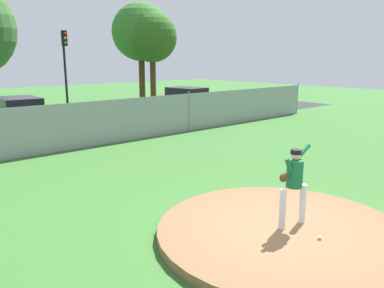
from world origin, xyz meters
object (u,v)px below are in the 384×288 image
Objects in this scene: pitcher_youth at (294,179)px; baseball at (320,237)px; traffic_light_far at (65,59)px; parked_car_charcoal at (20,118)px; parked_car_red at (187,101)px.

baseball is at bearing -99.83° from pitcher_youth.
baseball is 20.26m from traffic_light_far.
parked_car_charcoal is (-0.52, 14.82, 0.62)m from baseball.
pitcher_youth is 0.39× the size of parked_car_charcoal.
traffic_light_far is at bearing 78.68° from baseball.
traffic_light_far is (4.44, 4.78, 2.65)m from parked_car_charcoal.
traffic_light_far reaches higher than pitcher_youth.
parked_car_red is at bearing 4.35° from parked_car_charcoal.
parked_car_charcoal is at bearing -132.88° from traffic_light_far.
pitcher_youth is 1.18m from baseball.
traffic_light_far reaches higher than baseball.
pitcher_youth is 0.32× the size of traffic_light_far.
traffic_light_far is (3.92, 19.60, 3.27)m from baseball.
traffic_light_far is at bearing 78.63° from pitcher_youth.
pitcher_youth is 19.42m from traffic_light_far.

